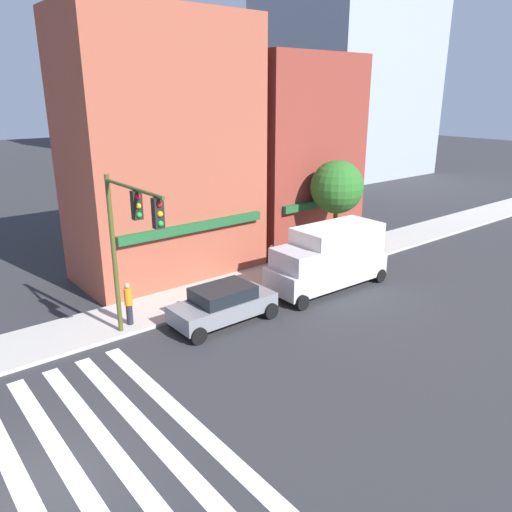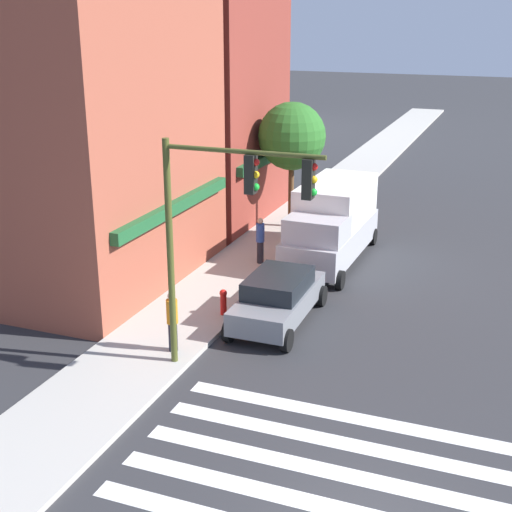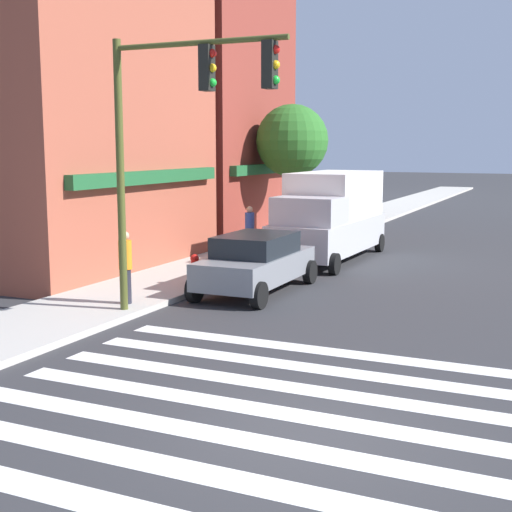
# 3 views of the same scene
# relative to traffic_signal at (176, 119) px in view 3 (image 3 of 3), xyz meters

# --- Properties ---
(ground_plane) EXTENTS (200.00, 200.00, 0.00)m
(ground_plane) POSITION_rel_traffic_signal_xyz_m (-4.75, -4.90, -4.52)
(ground_plane) COLOR #2D2D30
(crosswalk_stripes) EXTENTS (8.34, 10.80, 0.01)m
(crosswalk_stripes) POSITION_rel_traffic_signal_xyz_m (-4.75, -4.90, -4.52)
(crosswalk_stripes) COLOR silver
(crosswalk_stripes) RESTS_ON ground_plane
(storefront_row) EXTENTS (16.98, 5.30, 12.66)m
(storefront_row) POSITION_rel_traffic_signal_xyz_m (8.68, 6.60, 1.49)
(storefront_row) COLOR #9E4C38
(storefront_row) RESTS_ON ground_plane
(traffic_signal) EXTENTS (0.32, 4.21, 6.29)m
(traffic_signal) POSITION_rel_traffic_signal_xyz_m (0.00, 0.00, 0.00)
(traffic_signal) COLOR #474C1E
(traffic_signal) RESTS_ON ground_plane
(sedan_grey) EXTENTS (4.41, 2.02, 1.59)m
(sedan_grey) POSITION_rel_traffic_signal_xyz_m (3.73, -0.20, -3.68)
(sedan_grey) COLOR slate
(sedan_grey) RESTS_ON ground_plane
(box_truck_silver) EXTENTS (6.25, 2.42, 3.04)m
(box_truck_silver) POSITION_rel_traffic_signal_xyz_m (9.93, -0.20, -2.94)
(box_truck_silver) COLOR #B7B7BC
(box_truck_silver) RESTS_ON ground_plane
(pedestrian_blue_shirt) EXTENTS (0.32, 0.32, 1.77)m
(pedestrian_blue_shirt) POSITION_rel_traffic_signal_xyz_m (8.32, 2.14, -3.45)
(pedestrian_blue_shirt) COLOR #23232D
(pedestrian_blue_shirt) RESTS_ON sidewalk_left
(pedestrian_orange_vest) EXTENTS (0.32, 0.32, 1.77)m
(pedestrian_orange_vest) POSITION_rel_traffic_signal_xyz_m (0.54, 1.82, -3.45)
(pedestrian_orange_vest) COLOR #23232D
(pedestrian_orange_vest) RESTS_ON sidewalk_left
(fire_hydrant) EXTENTS (0.24, 0.24, 0.84)m
(fire_hydrant) POSITION_rel_traffic_signal_xyz_m (3.37, 1.50, -3.91)
(fire_hydrant) COLOR red
(fire_hydrant) RESTS_ON sidewalk_left
(street_tree) EXTENTS (2.90, 2.90, 5.46)m
(street_tree) POSITION_rel_traffic_signal_xyz_m (13.35, 2.60, -0.38)
(street_tree) COLOR brown
(street_tree) RESTS_ON sidewalk_left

